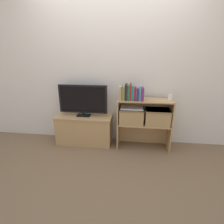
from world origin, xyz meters
name	(u,v)px	position (x,y,z in m)	size (l,w,h in m)	color
ground_plane	(111,149)	(0.00, 0.00, 0.00)	(16.00, 16.00, 0.00)	brown
wall_back	(114,71)	(0.00, 0.40, 1.20)	(10.00, 0.05, 2.40)	silver
tv_stand	(85,129)	(-0.47, 0.18, 0.25)	(0.93, 0.38, 0.49)	tan
tv	(83,100)	(-0.47, 0.18, 0.76)	(0.78, 0.14, 0.51)	black
bookshelf_lower_tier	(143,130)	(0.51, 0.21, 0.27)	(0.83, 0.31, 0.42)	tan
bookshelf_upper_tier	(145,107)	(0.51, 0.21, 0.67)	(0.83, 0.31, 0.39)	tan
book_tan	(121,93)	(0.14, 0.10, 0.91)	(0.03, 0.15, 0.20)	tan
book_olive	(124,93)	(0.18, 0.10, 0.90)	(0.04, 0.15, 0.19)	olive
book_charcoal	(126,92)	(0.22, 0.10, 0.93)	(0.04, 0.12, 0.24)	#232328
book_forest	(129,93)	(0.26, 0.10, 0.92)	(0.03, 0.14, 0.22)	#286638
book_crimson	(131,92)	(0.28, 0.10, 0.93)	(0.02, 0.12, 0.25)	#B22328
book_teal	(133,93)	(0.31, 0.10, 0.91)	(0.03, 0.13, 0.21)	#1E7075
book_maroon	(135,94)	(0.35, 0.10, 0.90)	(0.03, 0.13, 0.20)	maroon
book_navy	(138,95)	(0.39, 0.10, 0.89)	(0.03, 0.15, 0.17)	navy
book_skyblue	(140,93)	(0.42, 0.10, 0.92)	(0.02, 0.13, 0.23)	#709ECC
book_plum	(142,94)	(0.46, 0.10, 0.90)	(0.04, 0.15, 0.19)	#6B2D66
baby_monitor	(170,97)	(0.86, 0.16, 0.85)	(0.05, 0.04, 0.12)	white
storage_basket_left	(131,115)	(0.31, 0.14, 0.55)	(0.37, 0.28, 0.24)	tan
storage_basket_right	(157,116)	(0.71, 0.14, 0.55)	(0.37, 0.28, 0.24)	tan
laptop	(132,108)	(0.31, 0.14, 0.67)	(0.34, 0.23, 0.02)	white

